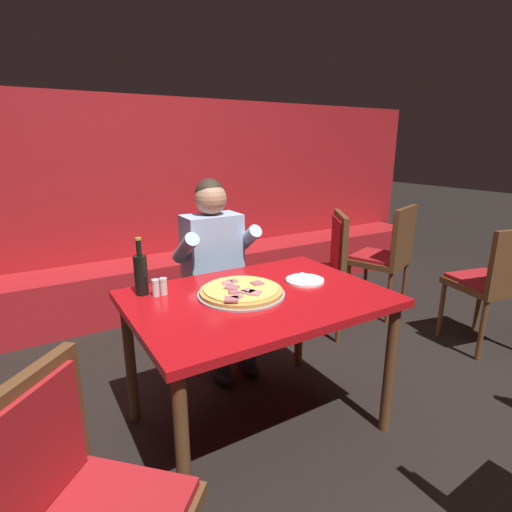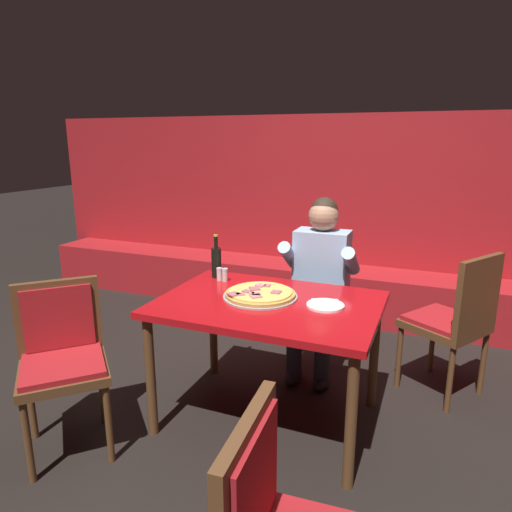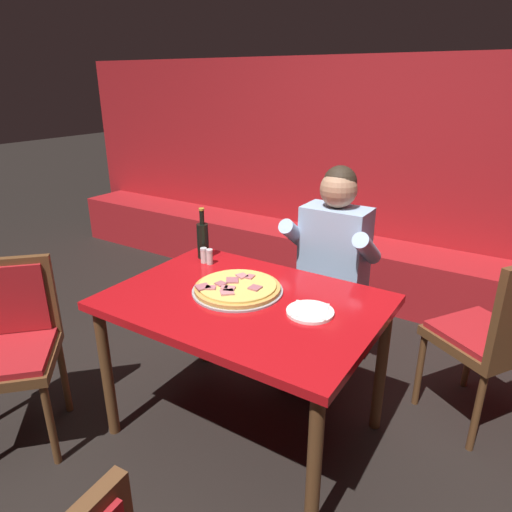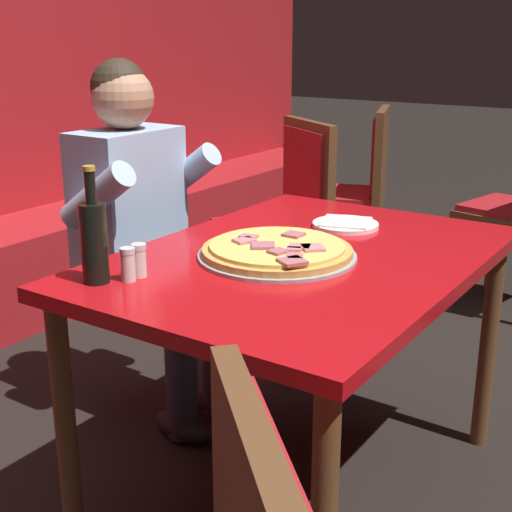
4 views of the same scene
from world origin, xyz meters
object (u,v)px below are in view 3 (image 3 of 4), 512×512
object	(u,v)px
diner_seated_blue_shirt	(328,267)
dining_chair_by_booth	(498,331)
beer_bottle	(203,239)
plate_white_paper	(310,312)
pizza	(237,288)
shaker_black_pepper	(204,256)
dining_chair_far_left	(8,339)
main_dining_table	(244,314)
shaker_parmesan	(210,257)

from	to	relation	value
diner_seated_blue_shirt	dining_chair_by_booth	xyz separation A→B (m)	(0.91, 0.01, -0.14)
beer_bottle	dining_chair_by_booth	distance (m)	1.60
plate_white_paper	beer_bottle	size ratio (longest dim) A/B	0.72
pizza	dining_chair_by_booth	bearing A→B (deg)	30.83
plate_white_paper	beer_bottle	bearing A→B (deg)	161.39
shaker_black_pepper	dining_chair_far_left	bearing A→B (deg)	-120.51
main_dining_table	diner_seated_blue_shirt	xyz separation A→B (m)	(0.11, 0.69, 0.03)
beer_bottle	diner_seated_blue_shirt	size ratio (longest dim) A/B	0.23
pizza	shaker_parmesan	xyz separation A→B (m)	(-0.33, 0.21, 0.02)
main_dining_table	dining_chair_far_left	bearing A→B (deg)	-146.78
plate_white_paper	shaker_parmesan	bearing A→B (deg)	163.48
diner_seated_blue_shirt	dining_chair_by_booth	bearing A→B (deg)	0.42
beer_bottle	dining_chair_far_left	bearing A→B (deg)	-116.43
dining_chair_far_left	dining_chair_by_booth	distance (m)	2.39
pizza	diner_seated_blue_shirt	bearing A→B (deg)	74.07
shaker_parmesan	diner_seated_blue_shirt	world-z (taller)	diner_seated_blue_shirt
diner_seated_blue_shirt	dining_chair_far_left	bearing A→B (deg)	-129.06
shaker_parmesan	plate_white_paper	bearing A→B (deg)	-16.52
pizza	dining_chair_far_left	xyz separation A→B (m)	(-0.88, -0.67, -0.23)
beer_bottle	main_dining_table	bearing A→B (deg)	-32.26
plate_white_paper	diner_seated_blue_shirt	xyz separation A→B (m)	(-0.21, 0.66, -0.07)
main_dining_table	dining_chair_far_left	size ratio (longest dim) A/B	1.36
shaker_black_pepper	dining_chair_by_booth	distance (m)	1.55
diner_seated_blue_shirt	dining_chair_by_booth	world-z (taller)	diner_seated_blue_shirt
main_dining_table	pizza	size ratio (longest dim) A/B	2.85
pizza	beer_bottle	size ratio (longest dim) A/B	1.50
dining_chair_far_left	dining_chair_by_booth	world-z (taller)	dining_chair_by_booth
pizza	diner_seated_blue_shirt	distance (m)	0.68
beer_bottle	shaker_parmesan	world-z (taller)	beer_bottle
beer_bottle	dining_chair_by_booth	world-z (taller)	beer_bottle
beer_bottle	shaker_parmesan	bearing A→B (deg)	-33.19
diner_seated_blue_shirt	dining_chair_far_left	xyz separation A→B (m)	(-1.07, -1.32, -0.16)
plate_white_paper	shaker_black_pepper	world-z (taller)	shaker_black_pepper
pizza	diner_seated_blue_shirt	size ratio (longest dim) A/B	0.34
diner_seated_blue_shirt	dining_chair_by_booth	size ratio (longest dim) A/B	1.30
shaker_black_pepper	dining_chair_far_left	xyz separation A→B (m)	(-0.52, -0.88, -0.25)
pizza	diner_seated_blue_shirt	world-z (taller)	diner_seated_blue_shirt
main_dining_table	dining_chair_far_left	xyz separation A→B (m)	(-0.95, -0.63, -0.13)
main_dining_table	shaker_black_pepper	xyz separation A→B (m)	(-0.44, 0.25, 0.12)
main_dining_table	dining_chair_by_booth	distance (m)	1.25
shaker_parmesan	dining_chair_far_left	xyz separation A→B (m)	(-0.56, -0.88, -0.25)
plate_white_paper	shaker_black_pepper	size ratio (longest dim) A/B	2.44
shaker_parmesan	main_dining_table	bearing A→B (deg)	-32.05
shaker_black_pepper	dining_chair_by_booth	world-z (taller)	dining_chair_by_booth
main_dining_table	shaker_black_pepper	size ratio (longest dim) A/B	14.56
pizza	shaker_parmesan	distance (m)	0.39
shaker_parmesan	pizza	bearing A→B (deg)	-32.06
diner_seated_blue_shirt	dining_chair_far_left	distance (m)	1.70
main_dining_table	pizza	bearing A→B (deg)	148.00
main_dining_table	beer_bottle	distance (m)	0.61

